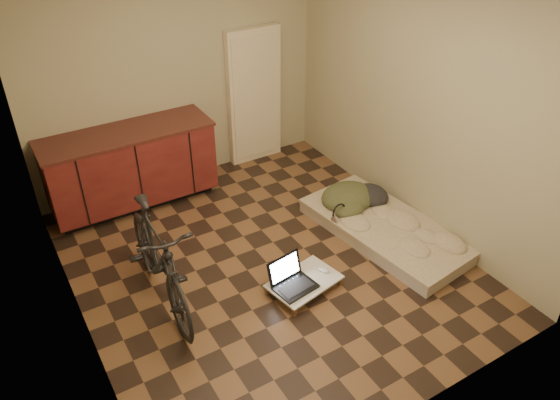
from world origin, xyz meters
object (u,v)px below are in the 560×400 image
laptop (292,281)px  futon (386,229)px  bicycle (158,254)px  lap_desk (304,282)px

laptop → futon: bearing=2.0°
bicycle → laptop: bearing=-25.0°
bicycle → laptop: bicycle is taller
futon → laptop: laptop is taller
futon → laptop: 1.35m
futon → lap_desk: 1.23m
lap_desk → laptop: bearing=164.0°
laptop → lap_desk: bearing=-13.6°
bicycle → lap_desk: bicycle is taller
futon → bicycle: bearing=165.9°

